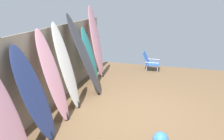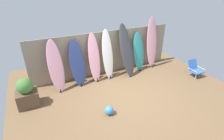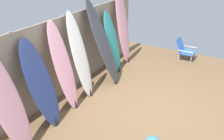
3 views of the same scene
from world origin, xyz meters
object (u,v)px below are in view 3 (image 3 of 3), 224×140
(surfboard_navy_1, at_px, (41,84))
(surfboard_white_3, at_px, (80,56))
(surfboard_charcoal_4, at_px, (103,43))
(surfboard_pink_2, at_px, (63,67))
(surfboard_teal_5, at_px, (112,42))
(beach_chair, at_px, (184,49))
(surfboard_pink_6, at_px, (123,26))
(surfboard_pink_0, at_px, (7,102))

(surfboard_navy_1, distance_m, surfboard_white_3, 1.24)
(surfboard_white_3, bearing_deg, surfboard_charcoal_4, -6.94)
(surfboard_navy_1, xyz_separation_m, surfboard_pink_2, (0.68, 0.02, 0.09))
(surfboard_teal_5, xyz_separation_m, beach_chair, (1.82, -1.51, -0.50))
(surfboard_teal_5, bearing_deg, surfboard_charcoal_4, -170.28)
(beach_chair, bearing_deg, surfboard_pink_2, 162.36)
(surfboard_teal_5, bearing_deg, surfboard_pink_2, -179.72)
(surfboard_white_3, xyz_separation_m, surfboard_pink_6, (2.19, 0.08, 0.15))
(surfboard_pink_0, xyz_separation_m, surfboard_pink_2, (1.46, 0.07, 0.02))
(surfboard_pink_2, bearing_deg, surfboard_teal_5, 0.28)
(surfboard_pink_0, distance_m, surfboard_teal_5, 3.51)
(surfboard_white_3, bearing_deg, surfboard_pink_6, 2.07)
(surfboard_charcoal_4, distance_m, surfboard_pink_6, 1.40)
(surfboard_pink_2, xyz_separation_m, surfboard_white_3, (0.56, -0.01, 0.04))
(surfboard_navy_1, height_order, surfboard_teal_5, surfboard_navy_1)
(surfboard_pink_6, height_order, beach_chair, surfboard_pink_6)
(surfboard_pink_2, distance_m, surfboard_charcoal_4, 1.38)
(surfboard_pink_0, distance_m, surfboard_pink_2, 1.47)
(surfboard_charcoal_4, xyz_separation_m, beach_chair, (2.49, -1.40, -0.71))
(surfboard_pink_2, height_order, surfboard_charcoal_4, surfboard_charcoal_4)
(surfboard_pink_0, height_order, surfboard_pink_2, surfboard_pink_2)
(surfboard_navy_1, distance_m, surfboard_pink_2, 0.68)
(surfboard_pink_0, relative_size, surfboard_pink_2, 0.98)
(surfboard_teal_5, bearing_deg, surfboard_navy_1, -179.33)
(surfboard_charcoal_4, bearing_deg, surfboard_pink_6, 7.30)
(surfboard_white_3, distance_m, surfboard_teal_5, 1.49)
(surfboard_pink_2, relative_size, surfboard_white_3, 0.96)
(surfboard_charcoal_4, relative_size, surfboard_teal_5, 1.25)
(surfboard_pink_0, bearing_deg, surfboard_pink_2, 2.91)
(surfboard_teal_5, bearing_deg, beach_chair, -39.75)
(surfboard_white_3, relative_size, beach_chair, 3.03)
(surfboard_teal_5, height_order, beach_chair, surfboard_teal_5)
(surfboard_navy_1, relative_size, surfboard_teal_5, 1.01)
(beach_chair, bearing_deg, surfboard_white_3, 159.24)
(surfboard_pink_6, xyz_separation_m, beach_chair, (1.11, -1.57, -0.78))
(surfboard_navy_1, bearing_deg, surfboard_pink_2, 1.86)
(surfboard_teal_5, bearing_deg, surfboard_pink_0, -178.62)
(surfboard_pink_0, xyz_separation_m, surfboard_pink_6, (4.22, 0.15, 0.20))
(surfboard_pink_0, distance_m, beach_chair, 5.54)
(surfboard_charcoal_4, height_order, surfboard_teal_5, surfboard_charcoal_4)
(surfboard_pink_0, bearing_deg, surfboard_white_3, 1.89)
(surfboard_pink_0, relative_size, surfboard_pink_6, 0.82)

